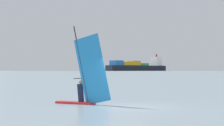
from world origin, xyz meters
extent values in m
plane|color=gray|center=(0.00, 0.00, 0.00)|extent=(4000.00, 4000.00, 0.00)
cube|color=red|center=(-2.71, 2.01, 0.06)|extent=(2.33, 1.55, 0.12)
cylinder|color=black|center=(-2.37, 1.85, 2.22)|extent=(0.94, 0.50, 4.22)
cube|color=#268CD8|center=(-1.74, 1.54, 1.91)|extent=(2.11, 1.06, 3.92)
cylinder|color=black|center=(-2.11, 1.72, 1.41)|extent=(1.41, 0.71, 0.04)
cylinder|color=#191E38|center=(-2.40, 1.86, 0.61)|extent=(0.52, 0.47, 1.02)
sphere|color=tan|center=(-2.40, 1.86, 1.23)|extent=(0.22, 0.22, 0.22)
cube|color=black|center=(35.05, 818.73, 5.96)|extent=(138.81, 122.59, 11.93)
cube|color=silver|center=(82.09, 858.57, 22.27)|extent=(26.38, 26.72, 20.68)
cylinder|color=red|center=(82.09, 858.57, 35.61)|extent=(4.00, 4.00, 6.00)
cube|color=#2D8C47|center=(46.86, 828.73, 14.53)|extent=(30.80, 30.60, 5.20)
cube|color=gold|center=(27.67, 812.48, 17.13)|extent=(30.80, 30.60, 10.40)
cube|color=gold|center=(8.49, 796.23, 15.83)|extent=(30.80, 30.60, 7.80)
cube|color=#1E66AD|center=(-10.70, 779.98, 17.13)|extent=(30.80, 30.60, 10.40)
cube|color=#60665B|center=(17.17, 1194.80, 23.53)|extent=(693.72, 215.31, 47.07)
cylinder|color=#19994C|center=(-4.24, 48.50, 0.75)|extent=(0.94, 0.94, 1.51)
cone|color=black|center=(-4.24, 48.50, 1.76)|extent=(0.66, 0.66, 0.50)
camera|label=1|loc=(-0.15, -18.72, 1.88)|focal=60.00mm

